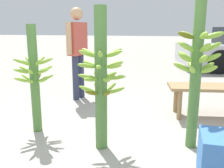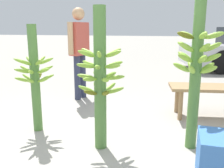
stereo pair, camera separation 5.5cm
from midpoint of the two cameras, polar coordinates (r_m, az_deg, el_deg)
name	(u,v)px [view 1 (the left image)]	position (r m, az deg, el deg)	size (l,w,h in m)	color
ground_plane	(96,156)	(2.54, -4.43, -16.12)	(80.00, 80.00, 0.00)	#9E998E
banana_stalk_left	(34,77)	(3.05, -17.82, 1.49)	(0.46, 0.46, 1.27)	#4C7A38
banana_stalk_center	(101,78)	(2.46, -3.08, 1.39)	(0.49, 0.49, 1.43)	#4C7A38
banana_stalk_right	(196,66)	(2.59, 18.14, 4.02)	(0.47, 0.46, 1.58)	#4C7A38
vendor_person	(77,45)	(4.33, -8.27, 8.74)	(0.24, 0.57, 1.56)	#2D334C
market_bench	(221,90)	(3.75, 23.26, -1.33)	(1.47, 0.68, 0.44)	#99754C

